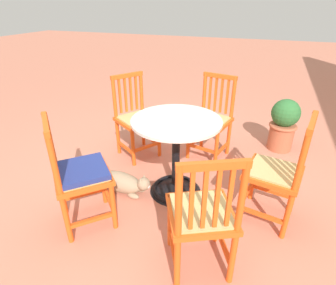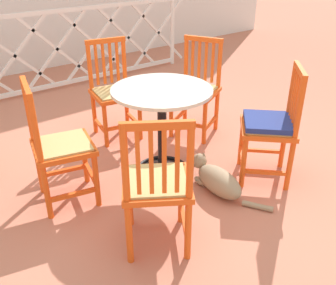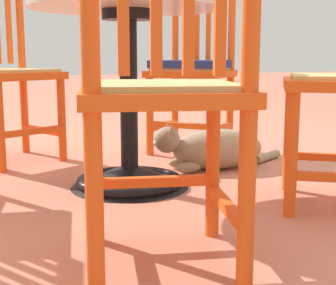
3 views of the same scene
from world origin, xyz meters
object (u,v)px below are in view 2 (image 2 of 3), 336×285
object	(u,v)px
orange_chair_tucked_in	(196,91)
cafe_table	(162,142)
orange_chair_by_planter	(157,186)
orange_chair_facing_out	(114,93)
orange_chair_near_fence	(271,126)
orange_chair_at_corner	(59,148)
tabby_cat	(216,179)

from	to	relation	value
orange_chair_tucked_in	cafe_table	bearing A→B (deg)	-150.11
orange_chair_by_planter	orange_chair_tucked_in	size ratio (longest dim) A/B	1.00
orange_chair_tucked_in	orange_chair_facing_out	bearing A→B (deg)	146.68
orange_chair_near_fence	orange_chair_at_corner	bearing A→B (deg)	153.76
orange_chair_facing_out	orange_chair_near_fence	xyz separation A→B (m)	(0.55, -1.39, 0.01)
orange_chair_facing_out	orange_chair_tucked_in	distance (m)	0.78
cafe_table	orange_chair_facing_out	bearing A→B (deg)	85.39
orange_chair_at_corner	cafe_table	bearing A→B (deg)	-10.35
cafe_table	orange_chair_near_fence	size ratio (longest dim) A/B	0.83
cafe_table	orange_chair_tucked_in	size ratio (longest dim) A/B	0.83
orange_chair_by_planter	orange_chair_near_fence	size ratio (longest dim) A/B	1.00
cafe_table	orange_chair_at_corner	size ratio (longest dim) A/B	0.83
cafe_table	orange_chair_by_planter	bearing A→B (deg)	-129.04
tabby_cat	cafe_table	bearing A→B (deg)	111.47
orange_chair_by_planter	orange_chair_facing_out	bearing A→B (deg)	68.28
cafe_table	tabby_cat	distance (m)	0.52
cafe_table	orange_chair_by_planter	size ratio (longest dim) A/B	0.83
orange_chair_by_planter	orange_chair_at_corner	bearing A→B (deg)	108.20
cafe_table	orange_chair_near_fence	world-z (taller)	orange_chair_near_fence
orange_chair_tucked_in	orange_chair_near_fence	bearing A→B (deg)	-95.59
cafe_table	orange_chair_at_corner	distance (m)	0.81
orange_chair_tucked_in	tabby_cat	world-z (taller)	orange_chair_tucked_in
cafe_table	tabby_cat	bearing A→B (deg)	-68.53
orange_chair_tucked_in	tabby_cat	size ratio (longest dim) A/B	1.24
orange_chair_at_corner	orange_chair_by_planter	xyz separation A→B (m)	(0.26, -0.79, 0.00)
orange_chair_facing_out	orange_chair_by_planter	xyz separation A→B (m)	(-0.59, -1.48, 0.00)
cafe_table	orange_chair_near_fence	distance (m)	0.85
cafe_table	orange_chair_facing_out	xyz separation A→B (m)	(0.07, 0.84, 0.15)
orange_chair_facing_out	cafe_table	bearing A→B (deg)	-94.61
cafe_table	orange_chair_tucked_in	distance (m)	0.84
orange_chair_by_planter	tabby_cat	xyz separation A→B (m)	(0.70, 0.20, -0.34)
orange_chair_facing_out	orange_chair_at_corner	world-z (taller)	same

